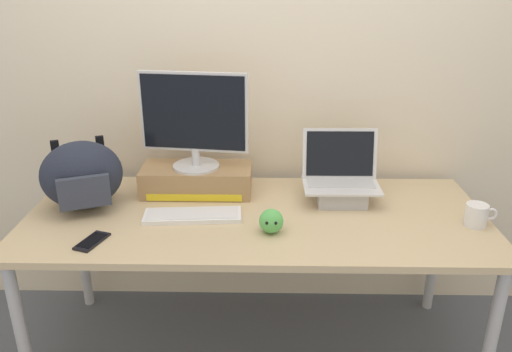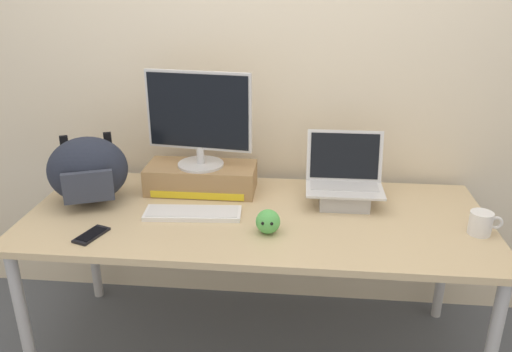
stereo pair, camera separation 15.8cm
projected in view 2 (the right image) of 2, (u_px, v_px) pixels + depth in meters
name	position (u px, v px, depth m)	size (l,w,h in m)	color
ground_plane	(256.00, 349.00, 2.51)	(20.00, 20.00, 0.00)	#515660
back_wall	(266.00, 65.00, 2.50)	(7.00, 0.10, 2.60)	beige
desk	(256.00, 226.00, 2.25)	(2.00, 0.84, 0.74)	tan
toner_box_yellow	(201.00, 178.00, 2.45)	(0.52, 0.23, 0.13)	#9E7A51
desktop_monitor	(199.00, 119.00, 2.33)	(0.50, 0.22, 0.45)	silver
open_laptop	(344.00, 189.00, 2.31)	(0.35, 0.24, 0.32)	#ADADB2
external_keyboard	(193.00, 213.00, 2.21)	(0.43, 0.17, 0.02)	white
messenger_backpack	(88.00, 170.00, 2.30)	(0.41, 0.35, 0.31)	#232838
coffee_mug	(481.00, 223.00, 2.04)	(0.13, 0.09, 0.10)	silver
cell_phone	(91.00, 235.00, 2.04)	(0.11, 0.17, 0.01)	black
plush_toy	(268.00, 221.00, 2.05)	(0.10, 0.10, 0.10)	#56B256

